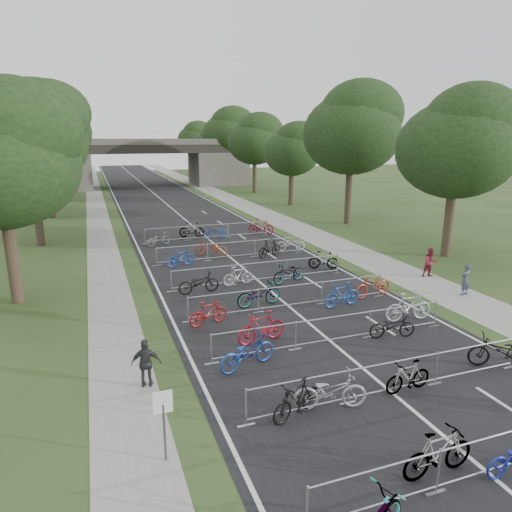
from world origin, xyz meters
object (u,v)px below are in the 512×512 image
(overpass_bridge, at_px, (144,163))
(pedestrian_b, at_px, (430,263))
(bike_1, at_px, (438,453))
(pedestrian_a, at_px, (465,280))
(pedestrian_c, at_px, (146,363))
(park_sign, at_px, (163,413))

(overpass_bridge, bearing_deg, pedestrian_b, -80.26)
(bike_1, xyz_separation_m, pedestrian_a, (9.69, 9.31, 0.21))
(pedestrian_a, xyz_separation_m, pedestrian_b, (0.44, 2.94, 0.03))
(pedestrian_a, height_order, pedestrian_c, pedestrian_a)
(bike_1, height_order, pedestrian_a, pedestrian_a)
(overpass_bridge, height_order, pedestrian_a, overpass_bridge)
(pedestrian_a, bearing_deg, pedestrian_c, -2.37)
(pedestrian_b, bearing_deg, pedestrian_a, -92.17)
(overpass_bridge, xyz_separation_m, bike_1, (-1.15, -64.56, -2.96))
(pedestrian_a, distance_m, pedestrian_c, 15.68)
(pedestrian_a, bearing_deg, overpass_bridge, -95.52)
(bike_1, bearing_deg, pedestrian_c, 41.84)
(pedestrian_c, bearing_deg, park_sign, 102.46)
(pedestrian_b, distance_m, pedestrian_c, 16.95)
(pedestrian_c, bearing_deg, pedestrian_b, -146.14)
(park_sign, height_order, pedestrian_c, park_sign)
(park_sign, xyz_separation_m, pedestrian_a, (15.34, 6.75, -0.49))
(pedestrian_a, bearing_deg, pedestrian_b, -112.88)
(overpass_bridge, height_order, bike_1, overpass_bridge)
(park_sign, relative_size, pedestrian_c, 1.20)
(overpass_bridge, relative_size, pedestrian_b, 19.31)
(bike_1, xyz_separation_m, pedestrian_c, (-5.65, 6.07, 0.19))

